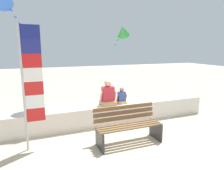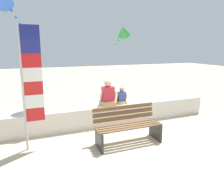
% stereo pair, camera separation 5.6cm
% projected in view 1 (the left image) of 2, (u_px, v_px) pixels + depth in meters
% --- Properties ---
extents(ground_plane, '(40.00, 40.00, 0.00)m').
position_uv_depth(ground_plane, '(125.00, 139.00, 5.13)').
color(ground_plane, '#C6B595').
extents(seawall_ledge, '(6.60, 0.59, 0.59)m').
position_uv_depth(seawall_ledge, '(109.00, 114.00, 6.15)').
color(seawall_ledge, beige).
rests_on(seawall_ledge, ground).
extents(park_bench, '(1.63, 0.62, 0.88)m').
position_uv_depth(park_bench, '(128.00, 126.00, 4.88)').
color(park_bench, brown).
rests_on(park_bench, ground).
extents(person_adult, '(0.51, 0.37, 0.78)m').
position_uv_depth(person_adult, '(108.00, 95.00, 6.00)').
color(person_adult, tan).
rests_on(person_adult, seawall_ledge).
extents(person_child, '(0.34, 0.25, 0.51)m').
position_uv_depth(person_child, '(122.00, 97.00, 6.18)').
color(person_child, tan).
rests_on(person_child, seawall_ledge).
extents(flag_banner, '(0.44, 0.05, 2.78)m').
position_uv_depth(flag_banner, '(30.00, 80.00, 4.32)').
color(flag_banner, '#B7B7BC').
rests_on(flag_banner, ground).
extents(kite_green, '(0.76, 0.79, 1.06)m').
position_uv_depth(kite_green, '(123.00, 31.00, 7.80)').
color(kite_green, green).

